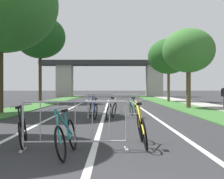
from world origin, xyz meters
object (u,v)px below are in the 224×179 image
at_px(tree_left_pine_far, 0,4).
at_px(tree_left_pine_near, 40,37).
at_px(bicycle_black_2, 22,130).
at_px(tree_right_maple_mid, 168,56).
at_px(bicycle_teal_4, 66,136).
at_px(tree_right_oak_mid, 188,51).
at_px(bicycle_green_1, 133,109).
at_px(bicycle_blue_0, 93,110).
at_px(bicycle_white_5, 111,110).
at_px(crowd_barrier_second, 112,106).
at_px(crowd_barrier_nearest, 74,126).
at_px(bicycle_yellow_3, 141,129).

height_order(tree_left_pine_far, tree_left_pine_near, tree_left_pine_far).
bearing_deg(bicycle_black_2, tree_right_maple_mid, 58.11).
height_order(tree_right_maple_mid, bicycle_teal_4, tree_right_maple_mid).
bearing_deg(bicycle_teal_4, tree_left_pine_far, -59.41).
bearing_deg(bicycle_black_2, tree_left_pine_near, 90.07).
distance_m(tree_right_oak_mid, bicycle_teal_4, 14.88).
height_order(tree_right_maple_mid, bicycle_green_1, tree_right_maple_mid).
bearing_deg(bicycle_blue_0, bicycle_white_5, -20.23).
distance_m(crowd_barrier_second, bicycle_white_5, 0.46).
distance_m(crowd_barrier_nearest, bicycle_green_1, 7.36).
xyz_separation_m(tree_left_pine_far, bicycle_white_5, (5.78, -2.66, -5.32)).
distance_m(tree_left_pine_near, bicycle_green_1, 15.53).
relative_size(bicycle_black_2, bicycle_yellow_3, 0.92).
bearing_deg(tree_right_oak_mid, crowd_barrier_nearest, -114.34).
xyz_separation_m(tree_left_pine_near, bicycle_blue_0, (5.57, -13.29, -5.47)).
bearing_deg(tree_right_maple_mid, bicycle_teal_4, -105.86).
relative_size(crowd_barrier_nearest, bicycle_black_2, 1.43).
bearing_deg(tree_left_pine_far, tree_right_maple_mid, 49.01).
distance_m(tree_left_pine_far, bicycle_teal_4, 11.88).
distance_m(tree_right_oak_mid, bicycle_yellow_3, 13.45).
bearing_deg(bicycle_black_2, bicycle_teal_4, -51.10).
xyz_separation_m(tree_right_maple_mid, bicycle_blue_0, (-6.27, -15.52, -4.00)).
height_order(bicycle_yellow_3, bicycle_teal_4, bicycle_yellow_3).
bearing_deg(tree_left_pine_far, tree_right_oak_mid, 19.56).
height_order(bicycle_green_1, bicycle_teal_4, bicycle_teal_4).
height_order(tree_right_oak_mid, bicycle_blue_0, tree_right_oak_mid).
xyz_separation_m(crowd_barrier_second, bicycle_white_5, (-0.06, -0.44, -0.14)).
height_order(crowd_barrier_nearest, bicycle_green_1, crowd_barrier_nearest).
height_order(tree_right_oak_mid, bicycle_green_1, tree_right_oak_mid).
bearing_deg(bicycle_teal_4, tree_right_oak_mid, -110.85).
bearing_deg(bicycle_blue_0, tree_right_oak_mid, 34.25).
bearing_deg(bicycle_blue_0, crowd_barrier_second, 8.41).
bearing_deg(tree_left_pine_far, bicycle_teal_4, -62.49).
distance_m(bicycle_yellow_3, bicycle_white_5, 5.84).
xyz_separation_m(tree_left_pine_near, crowd_barrier_nearest, (5.59, -19.64, -5.33)).
height_order(tree_right_maple_mid, bicycle_blue_0, tree_right_maple_mid).
bearing_deg(bicycle_black_2, tree_left_pine_far, 101.22).
distance_m(tree_right_maple_mid, bicycle_white_5, 17.02).
xyz_separation_m(bicycle_black_2, bicycle_white_5, (2.02, 5.85, 0.02)).
bearing_deg(crowd_barrier_nearest, bicycle_blue_0, 90.19).
height_order(tree_left_pine_far, crowd_barrier_nearest, tree_left_pine_far).
bearing_deg(bicycle_black_2, tree_right_oak_mid, 47.73).
distance_m(tree_right_maple_mid, crowd_barrier_nearest, 23.08).
xyz_separation_m(bicycle_yellow_3, bicycle_white_5, (-0.70, 5.80, -0.01)).
distance_m(tree_left_pine_far, bicycle_yellow_3, 11.91).
height_order(tree_right_oak_mid, tree_right_maple_mid, tree_right_maple_mid).
bearing_deg(crowd_barrier_nearest, bicycle_black_2, 161.67).
relative_size(tree_right_oak_mid, bicycle_blue_0, 3.03).
xyz_separation_m(tree_left_pine_far, bicycle_yellow_3, (6.48, -8.46, -5.31)).
height_order(tree_right_maple_mid, bicycle_yellow_3, tree_right_maple_mid).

